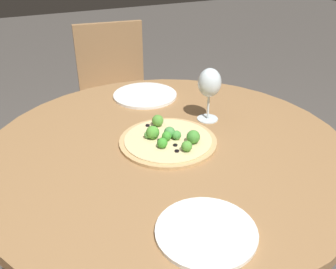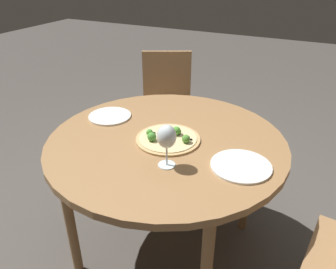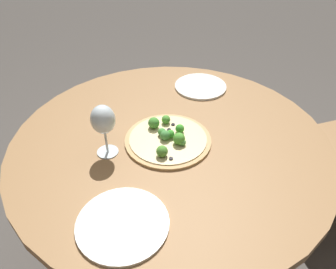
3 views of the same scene
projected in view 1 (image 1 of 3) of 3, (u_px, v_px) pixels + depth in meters
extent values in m
cylinder|color=olive|center=(167.00, 150.00, 1.19)|extent=(1.16, 1.16, 0.03)
cylinder|color=olive|center=(205.00, 163.00, 1.79)|extent=(0.05, 0.05, 0.70)
cylinder|color=olive|center=(51.00, 204.00, 1.53)|extent=(0.05, 0.05, 0.70)
cube|color=#997047|center=(119.00, 109.00, 2.10)|extent=(0.45, 0.45, 0.04)
cube|color=#997047|center=(110.00, 60.00, 2.14)|extent=(0.08, 0.38, 0.42)
cylinder|color=#997047|center=(96.00, 165.00, 2.02)|extent=(0.04, 0.04, 0.42)
cylinder|color=#997047|center=(157.00, 155.00, 2.11)|extent=(0.04, 0.04, 0.42)
cylinder|color=#997047|center=(89.00, 135.00, 2.31)|extent=(0.04, 0.04, 0.42)
cylinder|color=#997047|center=(142.00, 128.00, 2.40)|extent=(0.04, 0.04, 0.42)
cylinder|color=tan|center=(168.00, 141.00, 1.19)|extent=(0.31, 0.31, 0.01)
cylinder|color=beige|center=(168.00, 139.00, 1.19)|extent=(0.28, 0.28, 0.00)
sphere|color=#458E34|center=(193.00, 137.00, 1.16)|extent=(0.04, 0.04, 0.04)
sphere|color=#468C43|center=(170.00, 132.00, 1.19)|extent=(0.04, 0.04, 0.04)
sphere|color=#509937|center=(187.00, 146.00, 1.12)|extent=(0.03, 0.03, 0.03)
sphere|color=#45933E|center=(177.00, 136.00, 1.18)|extent=(0.03, 0.03, 0.03)
sphere|color=#4F9641|center=(148.00, 135.00, 1.19)|extent=(0.02, 0.02, 0.02)
sphere|color=green|center=(162.00, 143.00, 1.14)|extent=(0.03, 0.03, 0.03)
sphere|color=#4D9B33|center=(153.00, 132.00, 1.18)|extent=(0.04, 0.04, 0.04)
sphere|color=green|center=(168.00, 136.00, 1.18)|extent=(0.03, 0.03, 0.03)
sphere|color=#4F8E33|center=(158.00, 121.00, 1.26)|extent=(0.04, 0.04, 0.04)
cylinder|color=black|center=(178.00, 151.00, 1.12)|extent=(0.01, 0.01, 0.00)
cylinder|color=black|center=(160.00, 140.00, 1.18)|extent=(0.01, 0.01, 0.00)
cylinder|color=black|center=(148.00, 125.00, 1.27)|extent=(0.01, 0.01, 0.00)
cylinder|color=black|center=(160.00, 143.00, 1.16)|extent=(0.01, 0.01, 0.00)
cylinder|color=black|center=(175.00, 145.00, 1.15)|extent=(0.01, 0.01, 0.00)
cylinder|color=silver|center=(207.00, 119.00, 1.34)|extent=(0.07, 0.07, 0.00)
cylinder|color=silver|center=(208.00, 107.00, 1.32)|extent=(0.01, 0.01, 0.09)
ellipsoid|color=silver|center=(210.00, 83.00, 1.27)|extent=(0.08, 0.08, 0.10)
cylinder|color=white|center=(145.00, 95.00, 1.52)|extent=(0.26, 0.26, 0.01)
cylinder|color=white|center=(206.00, 232.00, 0.84)|extent=(0.23, 0.23, 0.01)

